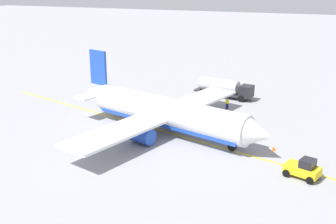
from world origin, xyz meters
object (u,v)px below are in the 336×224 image
(refueling_worker, at_px, (227,104))
(safety_cone_nose, at_px, (274,148))
(airplane, at_px, (165,113))
(fuel_tanker, at_px, (224,88))
(pushback_tug, at_px, (303,169))
(safety_cone_wingtip, at_px, (250,139))

(refueling_worker, xyz_separation_m, safety_cone_nose, (9.28, -14.77, -0.54))
(airplane, height_order, safety_cone_nose, airplane)
(fuel_tanker, xyz_separation_m, pushback_tug, (15.18, -27.51, -0.72))
(fuel_tanker, bearing_deg, airplane, -99.67)
(airplane, distance_m, safety_cone_nose, 15.03)
(safety_cone_nose, bearing_deg, airplane, 175.25)
(fuel_tanker, height_order, safety_cone_nose, fuel_tanker)
(airplane, relative_size, pushback_tug, 7.87)
(fuel_tanker, xyz_separation_m, refueling_worker, (2.09, -6.47, -0.91))
(airplane, bearing_deg, safety_cone_nose, -4.75)
(refueling_worker, bearing_deg, safety_cone_nose, -57.86)
(refueling_worker, bearing_deg, airplane, -112.09)
(safety_cone_nose, bearing_deg, refueling_worker, 122.14)
(pushback_tug, distance_m, refueling_worker, 24.78)
(refueling_worker, bearing_deg, pushback_tug, -58.12)
(fuel_tanker, relative_size, pushback_tug, 2.68)
(airplane, distance_m, safety_cone_wingtip, 11.74)
(safety_cone_nose, bearing_deg, safety_cone_wingtip, 149.73)
(airplane, bearing_deg, refueling_worker, 67.91)
(airplane, height_order, pushback_tug, airplane)
(refueling_worker, xyz_separation_m, safety_cone_wingtip, (5.95, -12.83, -0.53))
(fuel_tanker, xyz_separation_m, safety_cone_nose, (11.36, -21.23, -1.44))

